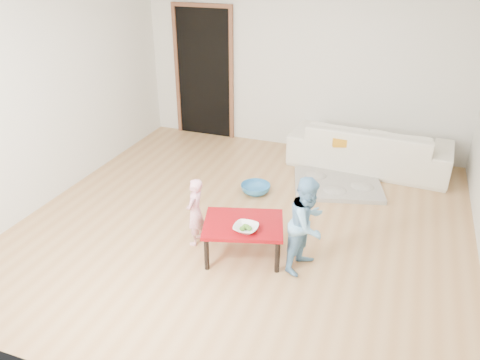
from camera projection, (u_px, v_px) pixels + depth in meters
The scene contains 13 objects.
floor at pixel (246, 222), 5.46m from camera, with size 5.00×5.00×0.01m, color #B1804C.
back_wall at pixel (302, 64), 6.97m from camera, with size 5.00×0.02×2.60m, color silver.
left_wall at pixel (52, 93), 5.64m from camera, with size 0.02×5.00×2.60m, color silver.
doorway at pixel (204, 74), 7.57m from camera, with size 1.02×0.08×2.11m, color brown, non-canonical shape.
sofa at pixel (369, 146), 6.68m from camera, with size 2.21×0.87×0.65m, color silver.
cushion at pixel (346, 139), 6.51m from camera, with size 0.42×0.37×0.11m, color orange.
red_table at pixel (243, 239), 4.80m from camera, with size 0.80×0.60×0.40m, color maroon, non-canonical shape.
bowl at pixel (246, 228), 4.56m from camera, with size 0.24×0.24×0.06m, color white.
broccoli at pixel (246, 228), 4.56m from camera, with size 0.12×0.12×0.06m, color #2D5919, non-canonical shape.
child_pink at pixel (195, 212), 4.93m from camera, with size 0.28×0.18×0.76m, color pink.
child_blue at pixel (307, 224), 4.50m from camera, with size 0.48×0.37×0.99m, color #5FA0DE.
basin at pixel (256, 189), 6.08m from camera, with size 0.38×0.38×0.12m, color teal.
blanket at pixel (337, 184), 6.27m from camera, with size 1.13×0.94×0.06m, color #B2AD9D, non-canonical shape.
Camera 1 is at (1.54, -4.39, 2.91)m, focal length 35.00 mm.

